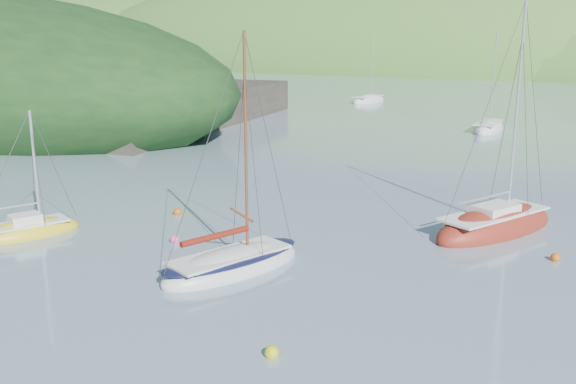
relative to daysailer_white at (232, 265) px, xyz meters
The scene contains 8 objects.
ground 2.54m from the daysailer_white, 86.08° to the right, with size 700.00×700.00×0.00m, color gray.
shoreline_hills 170.17m from the daysailer_white, 93.20° to the left, with size 690.00×135.00×56.00m.
daysailer_white is the anchor object (origin of this frame).
sloop_red 13.22m from the daysailer_white, 53.71° to the left, with size 5.59×8.30×11.65m.
sailboat_yellow 11.01m from the daysailer_white, behind, with size 3.52×5.18×6.40m.
distant_sloop_a 43.57m from the daysailer_white, 90.73° to the left, with size 2.97×7.36×10.30m.
distant_sloop_c 65.36m from the daysailer_white, 108.95° to the left, with size 3.38×7.22×9.93m.
mooring_buoys 2.18m from the daysailer_white, 74.73° to the left, with size 18.64×13.43×0.45m.
Camera 1 is at (14.11, -17.18, 9.27)m, focal length 40.00 mm.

